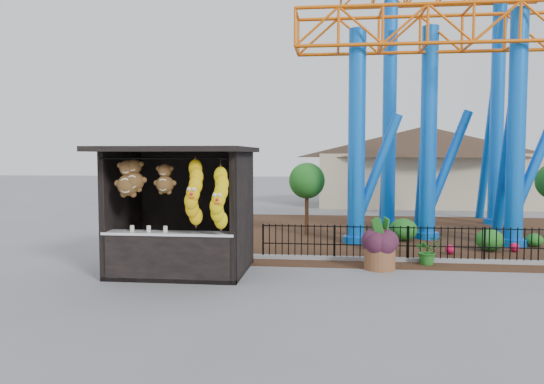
# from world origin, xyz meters

# --- Properties ---
(ground) EXTENTS (120.00, 120.00, 0.00)m
(ground) POSITION_xyz_m (0.00, 0.00, 0.00)
(ground) COLOR slate
(ground) RESTS_ON ground
(mulch_bed) EXTENTS (18.00, 12.00, 0.02)m
(mulch_bed) POSITION_xyz_m (4.00, 8.00, 0.01)
(mulch_bed) COLOR #331E11
(mulch_bed) RESTS_ON ground
(curb) EXTENTS (18.00, 0.18, 0.12)m
(curb) POSITION_xyz_m (4.00, 3.00, 0.06)
(curb) COLOR gray
(curb) RESTS_ON ground
(prize_booth) EXTENTS (3.50, 3.40, 3.12)m
(prize_booth) POSITION_xyz_m (-2.98, 0.89, 1.54)
(prize_booth) COLOR black
(prize_booth) RESTS_ON ground
(picket_fence) EXTENTS (12.20, 0.06, 1.00)m
(picket_fence) POSITION_xyz_m (4.90, 3.00, 0.50)
(picket_fence) COLOR black
(picket_fence) RESTS_ON ground
(roller_coaster) EXTENTS (11.00, 6.37, 10.82)m
(roller_coaster) POSITION_xyz_m (5.12, 8.23, 6.44)
(roller_coaster) COLOR blue
(roller_coaster) RESTS_ON ground
(terracotta_planter) EXTENTS (1.03, 1.03, 0.60)m
(terracotta_planter) POSITION_xyz_m (1.95, 1.99, 0.30)
(terracotta_planter) COLOR brown
(terracotta_planter) RESTS_ON ground
(planter_foliage) EXTENTS (0.70, 0.70, 0.64)m
(planter_foliage) POSITION_xyz_m (1.95, 1.99, 0.92)
(planter_foliage) COLOR #371626
(planter_foliage) RESTS_ON terracotta_planter
(potted_plant) EXTENTS (0.88, 0.82, 0.77)m
(potted_plant) POSITION_xyz_m (3.26, 2.70, 0.39)
(potted_plant) COLOR #265318
(potted_plant) RESTS_ON ground
(landscaping) EXTENTS (7.08, 3.65, 0.76)m
(landscaping) POSITION_xyz_m (4.44, 5.52, 0.34)
(landscaping) COLOR #1D5D1B
(landscaping) RESTS_ON mulch_bed
(pavilion) EXTENTS (15.00, 15.00, 4.80)m
(pavilion) POSITION_xyz_m (6.00, 20.00, 3.07)
(pavilion) COLOR #BFAD8C
(pavilion) RESTS_ON ground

